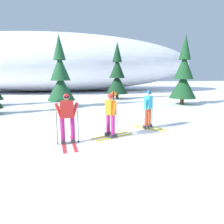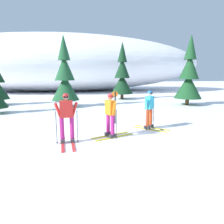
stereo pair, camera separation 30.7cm
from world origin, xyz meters
The scene contains 9 objects.
ground_plane centered at (0.00, 0.00, 0.00)m, with size 120.00×120.00×0.00m, color white.
skier_orange_jacket centered at (-0.04, -0.24, 0.88)m, with size 1.70×1.07×1.69m.
skier_cyan_jacket centered at (1.82, 0.72, 0.90)m, with size 1.47×1.40×1.71m.
skier_red_jacket centered at (-1.64, -0.69, 0.93)m, with size 0.81×1.71×1.76m.
pine_tree_center centered at (-2.36, 7.51, 2.18)m, with size 2.01×2.01×5.21m.
pine_tree_center_right centered at (2.71, 11.65, 2.28)m, with size 2.10×2.10×5.44m.
pine_tree_far_right centered at (7.10, 7.10, 2.26)m, with size 2.08×2.08×5.39m.
snow_ridge_background centered at (-3.92, 22.88, 4.01)m, with size 40.93×15.86×8.01m, color white.
trail_marker_post centered at (0.47, 1.88, 0.90)m, with size 0.28×0.07×1.60m.
Camera 2 is at (-1.04, -7.61, 2.38)m, focal length 32.01 mm.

